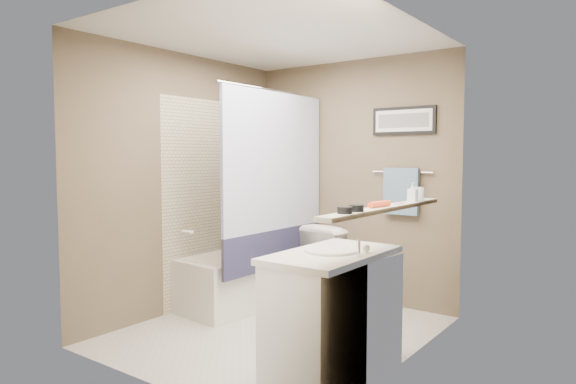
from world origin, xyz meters
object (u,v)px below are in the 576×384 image
Objects in this scene: hair_brush_front at (380,204)px; glass_jar at (419,194)px; candle_bowl_far at (356,208)px; toilet at (347,266)px; soap_bottle at (413,192)px; candle_bowl_near at (345,210)px; bathtub at (250,277)px; vanity at (333,320)px.

glass_jar is at bearing 90.00° from hair_brush_front.
glass_jar is at bearing 90.00° from candle_bowl_far.
soap_bottle is (0.89, -0.59, 0.78)m from toilet.
candle_bowl_near is (0.89, -1.60, 0.73)m from toilet.
bathtub is 16.67× the size of candle_bowl_near.
vanity is (1.60, -1.06, 0.15)m from bathtub.
soap_bottle is at bearing 90.00° from candle_bowl_near.
toilet is (0.90, 0.36, 0.16)m from bathtub.
bathtub is at bearing 148.43° from candle_bowl_far.
bathtub is 2.35m from candle_bowl_near.
candle_bowl_near is 0.14m from candle_bowl_far.
glass_jar reaches higher than candle_bowl_near.
hair_brush_front is 1.58× the size of soap_bottle.
toilet is 8.19× the size of glass_jar.
candle_bowl_far reaches higher than bathtub.
soap_bottle reaches higher than candle_bowl_near.
bathtub is at bearing 152.03° from vanity.
vanity is at bearing 129.84° from toilet.
candle_bowl_far is 0.98m from glass_jar.
vanity is 0.81m from hair_brush_front.
bathtub is 1.67× the size of vanity.
candle_bowl_near is (0.19, -0.18, 0.73)m from vanity.
hair_brush_front reaches higher than vanity.
bathtub is at bearing 176.19° from glass_jar.
toilet is at bearing 121.43° from candle_bowl_far.
candle_bowl_far is at bearing -7.09° from vanity.
glass_jar is (0.00, 0.98, 0.03)m from candle_bowl_far.
toilet is 9.10× the size of candle_bowl_far.
vanity is at bearing -27.56° from bathtub.
candle_bowl_near is 0.90× the size of glass_jar.
candle_bowl_near is at bearing -90.00° from glass_jar.
soap_bottle reaches higher than hair_brush_front.
candle_bowl_near is at bearing -90.00° from hair_brush_front.
toilet is at bearing 121.93° from vanity.
soap_bottle reaches higher than glass_jar.
candle_bowl_near reaches higher than toilet.
vanity is 0.78m from candle_bowl_near.
glass_jar is at bearing 90.00° from candle_bowl_near.
candle_bowl_far is (1.79, -1.10, 0.89)m from bathtub.
glass_jar reaches higher than candle_bowl_far.
hair_brush_front is (0.00, 0.46, 0.00)m from candle_bowl_near.
soap_bottle reaches higher than vanity.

